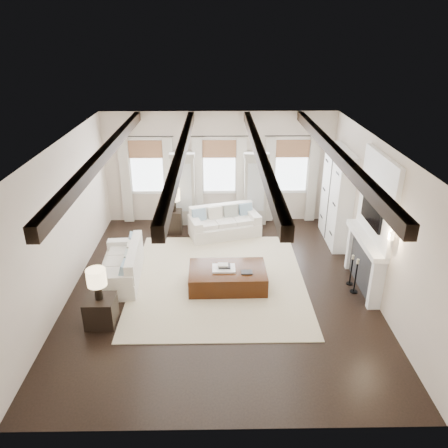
{
  "coord_description": "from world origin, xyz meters",
  "views": [
    {
      "loc": [
        -0.06,
        -8.24,
        5.27
      ],
      "look_at": [
        0.09,
        0.87,
        1.15
      ],
      "focal_mm": 35.0,
      "sensor_mm": 36.0,
      "label": 1
    }
  ],
  "objects_px": {
    "sofa_back": "(224,224)",
    "ottoman": "(227,278)",
    "sofa_left": "(123,267)",
    "side_table_back": "(174,221)",
    "side_table_front": "(101,311)"
  },
  "relations": [
    {
      "from": "sofa_left",
      "to": "side_table_back",
      "type": "xyz_separation_m",
      "value": [
        0.94,
        2.51,
        -0.0
      ]
    },
    {
      "from": "sofa_back",
      "to": "sofa_left",
      "type": "relative_size",
      "value": 1.06
    },
    {
      "from": "sofa_back",
      "to": "ottoman",
      "type": "distance_m",
      "value": 2.67
    },
    {
      "from": "sofa_back",
      "to": "ottoman",
      "type": "xyz_separation_m",
      "value": [
        0.04,
        -2.67,
        -0.1
      ]
    },
    {
      "from": "sofa_back",
      "to": "side_table_back",
      "type": "distance_m",
      "value": 1.4
    },
    {
      "from": "sofa_left",
      "to": "side_table_front",
      "type": "distance_m",
      "value": 1.63
    },
    {
      "from": "sofa_back",
      "to": "ottoman",
      "type": "height_order",
      "value": "sofa_back"
    },
    {
      "from": "side_table_back",
      "to": "ottoman",
      "type": "bearing_deg",
      "value": -63.63
    },
    {
      "from": "sofa_left",
      "to": "side_table_front",
      "type": "relative_size",
      "value": 3.43
    },
    {
      "from": "side_table_front",
      "to": "side_table_back",
      "type": "bearing_deg",
      "value": 75.77
    },
    {
      "from": "sofa_left",
      "to": "side_table_front",
      "type": "height_order",
      "value": "sofa_left"
    },
    {
      "from": "sofa_left",
      "to": "ottoman",
      "type": "height_order",
      "value": "sofa_left"
    },
    {
      "from": "sofa_back",
      "to": "side_table_front",
      "type": "height_order",
      "value": "sofa_back"
    },
    {
      "from": "sofa_left",
      "to": "side_table_front",
      "type": "bearing_deg",
      "value": -93.84
    },
    {
      "from": "ottoman",
      "to": "side_table_front",
      "type": "relative_size",
      "value": 3.0
    }
  ]
}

